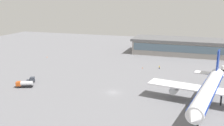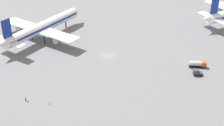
{
  "view_description": "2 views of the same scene",
  "coord_description": "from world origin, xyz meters",
  "px_view_note": "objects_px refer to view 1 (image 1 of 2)",
  "views": [
    {
      "loc": [
        -28.29,
        86.33,
        33.58
      ],
      "look_at": [
        8.22,
        -23.4,
        5.02
      ],
      "focal_mm": 42.17,
      "sensor_mm": 36.0,
      "label": 1
    },
    {
      "loc": [
        49.8,
        -107.2,
        63.27
      ],
      "look_at": [
        7.71,
        -13.23,
        5.2
      ],
      "focal_mm": 54.05,
      "sensor_mm": 36.0,
      "label": 2
    }
  ],
  "objects_px": {
    "ground_crew_worker": "(159,67)",
    "safety_cone_mid_apron": "(47,57)",
    "fuel_truck": "(25,84)",
    "baggage_tug": "(31,80)",
    "airplane_taxiing": "(209,90)",
    "safety_cone_near_gate": "(143,68)"
  },
  "relations": [
    {
      "from": "ground_crew_worker",
      "to": "safety_cone_near_gate",
      "type": "bearing_deg",
      "value": -164.37
    },
    {
      "from": "fuel_truck",
      "to": "ground_crew_worker",
      "type": "bearing_deg",
      "value": -157.26
    },
    {
      "from": "airplane_taxiing",
      "to": "safety_cone_mid_apron",
      "type": "height_order",
      "value": "airplane_taxiing"
    },
    {
      "from": "fuel_truck",
      "to": "baggage_tug",
      "type": "xyz_separation_m",
      "value": [
        1.03,
        -5.8,
        -0.23
      ]
    },
    {
      "from": "fuel_truck",
      "to": "safety_cone_mid_apron",
      "type": "relative_size",
      "value": 10.94
    },
    {
      "from": "fuel_truck",
      "to": "baggage_tug",
      "type": "relative_size",
      "value": 1.77
    },
    {
      "from": "fuel_truck",
      "to": "baggage_tug",
      "type": "distance_m",
      "value": 5.9
    },
    {
      "from": "baggage_tug",
      "to": "safety_cone_near_gate",
      "type": "xyz_separation_m",
      "value": [
        -38.54,
        -36.39,
        -0.86
      ]
    },
    {
      "from": "baggage_tug",
      "to": "airplane_taxiing",
      "type": "bearing_deg",
      "value": -29.13
    },
    {
      "from": "fuel_truck",
      "to": "safety_cone_near_gate",
      "type": "relative_size",
      "value": 10.94
    },
    {
      "from": "safety_cone_near_gate",
      "to": "safety_cone_mid_apron",
      "type": "xyz_separation_m",
      "value": [
        58.21,
        -6.84,
        0.0
      ]
    },
    {
      "from": "safety_cone_mid_apron",
      "to": "ground_crew_worker",
      "type": "bearing_deg",
      "value": 175.42
    },
    {
      "from": "baggage_tug",
      "to": "safety_cone_near_gate",
      "type": "relative_size",
      "value": 6.19
    },
    {
      "from": "airplane_taxiing",
      "to": "ground_crew_worker",
      "type": "xyz_separation_m",
      "value": [
        21.35,
        -41.05,
        -4.65
      ]
    },
    {
      "from": "airplane_taxiing",
      "to": "ground_crew_worker",
      "type": "height_order",
      "value": "airplane_taxiing"
    },
    {
      "from": "airplane_taxiing",
      "to": "safety_cone_mid_apron",
      "type": "distance_m",
      "value": 99.15
    },
    {
      "from": "fuel_truck",
      "to": "baggage_tug",
      "type": "height_order",
      "value": "fuel_truck"
    },
    {
      "from": "ground_crew_worker",
      "to": "safety_cone_mid_apron",
      "type": "xyz_separation_m",
      "value": [
        66.14,
        -5.3,
        -0.55
      ]
    },
    {
      "from": "airplane_taxiing",
      "to": "safety_cone_near_gate",
      "type": "xyz_separation_m",
      "value": [
        29.28,
        -39.51,
        -5.2
      ]
    },
    {
      "from": "fuel_truck",
      "to": "ground_crew_worker",
      "type": "xyz_separation_m",
      "value": [
        -45.44,
        -43.74,
        -0.54
      ]
    },
    {
      "from": "baggage_tug",
      "to": "safety_cone_mid_apron",
      "type": "xyz_separation_m",
      "value": [
        19.67,
        -43.23,
        -0.86
      ]
    },
    {
      "from": "baggage_tug",
      "to": "ground_crew_worker",
      "type": "bearing_deg",
      "value": 12.72
    }
  ]
}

